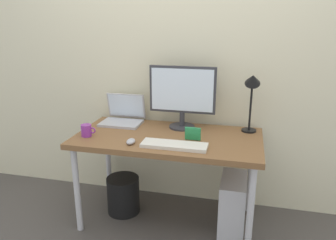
{
  "coord_description": "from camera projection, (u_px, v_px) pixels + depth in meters",
  "views": [
    {
      "loc": [
        0.53,
        -2.18,
        1.52
      ],
      "look_at": [
        0.0,
        0.0,
        0.82
      ],
      "focal_mm": 35.11,
      "sensor_mm": 36.0,
      "label": 1
    }
  ],
  "objects": [
    {
      "name": "ground_plane",
      "position": [
        168.0,
        219.0,
        2.6
      ],
      "size": [
        6.0,
        6.0,
        0.0
      ],
      "primitive_type": "plane",
      "color": "#4C4742"
    },
    {
      "name": "back_wall",
      "position": [
        180.0,
        47.0,
        2.58
      ],
      "size": [
        4.4,
        0.04,
        2.6
      ],
      "primitive_type": "cube",
      "color": "beige",
      "rests_on": "ground_plane"
    },
    {
      "name": "desk",
      "position": [
        168.0,
        144.0,
        2.41
      ],
      "size": [
        1.34,
        0.68,
        0.7
      ],
      "color": "brown",
      "rests_on": "ground_plane"
    },
    {
      "name": "monitor",
      "position": [
        182.0,
        94.0,
        2.49
      ],
      "size": [
        0.51,
        0.2,
        0.48
      ],
      "color": "#333338",
      "rests_on": "desk"
    },
    {
      "name": "laptop",
      "position": [
        123.0,
        116.0,
        2.68
      ],
      "size": [
        0.32,
        0.27,
        0.23
      ],
      "color": "#B2B2B7",
      "rests_on": "desk"
    },
    {
      "name": "desk_lamp",
      "position": [
        252.0,
        89.0,
        2.36
      ],
      "size": [
        0.11,
        0.16,
        0.47
      ],
      "color": "black",
      "rests_on": "desk"
    },
    {
      "name": "keyboard",
      "position": [
        174.0,
        145.0,
        2.18
      ],
      "size": [
        0.44,
        0.14,
        0.02
      ],
      "primitive_type": "cube",
      "color": "silver",
      "rests_on": "desk"
    },
    {
      "name": "mouse",
      "position": [
        131.0,
        141.0,
        2.23
      ],
      "size": [
        0.06,
        0.09,
        0.03
      ],
      "primitive_type": "ellipsoid",
      "color": "#B2B2B7",
      "rests_on": "desk"
    },
    {
      "name": "coffee_mug",
      "position": [
        87.0,
        130.0,
        2.37
      ],
      "size": [
        0.11,
        0.08,
        0.09
      ],
      "color": "purple",
      "rests_on": "desk"
    },
    {
      "name": "photo_frame",
      "position": [
        193.0,
        134.0,
        2.29
      ],
      "size": [
        0.11,
        0.02,
        0.09
      ],
      "primitive_type": "cube",
      "rotation": [
        0.05,
        0.0,
        0.0
      ],
      "color": "#268C4C",
      "rests_on": "desk"
    },
    {
      "name": "computer_tower",
      "position": [
        232.0,
        205.0,
        2.41
      ],
      "size": [
        0.18,
        0.36,
        0.42
      ],
      "primitive_type": "cube",
      "color": "silver",
      "rests_on": "ground_plane"
    },
    {
      "name": "wastebasket",
      "position": [
        123.0,
        195.0,
        2.66
      ],
      "size": [
        0.26,
        0.26,
        0.3
      ],
      "primitive_type": "cylinder",
      "color": "black",
      "rests_on": "ground_plane"
    }
  ]
}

